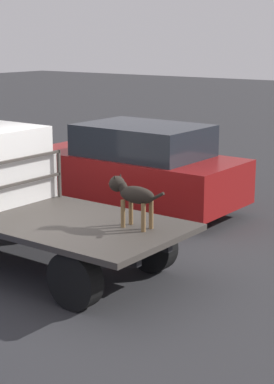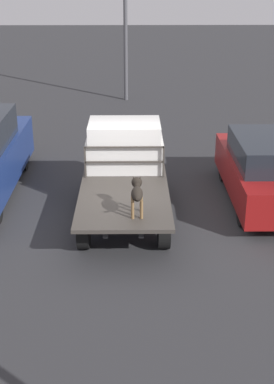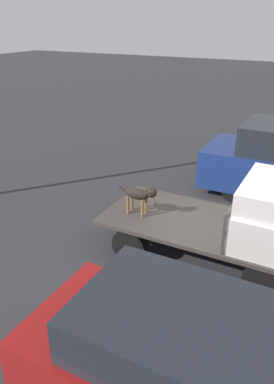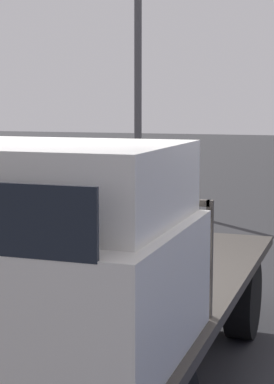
% 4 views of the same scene
% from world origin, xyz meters
% --- Properties ---
extents(ground_plane, '(80.00, 80.00, 0.00)m').
position_xyz_m(ground_plane, '(0.00, 0.00, 0.00)').
color(ground_plane, '#2D2D30').
extents(flatbed_truck, '(4.17, 1.94, 0.79)m').
position_xyz_m(flatbed_truck, '(0.00, 0.00, 0.59)').
color(flatbed_truck, black).
rests_on(flatbed_truck, ground).
extents(truck_headboard, '(0.04, 1.82, 0.75)m').
position_xyz_m(truck_headboard, '(0.55, 0.00, 1.29)').
color(truck_headboard, '#3D3833').
rests_on(truck_headboard, flatbed_truck).
extents(dog, '(0.91, 0.23, 0.69)m').
position_xyz_m(dog, '(-1.34, -0.27, 1.24)').
color(dog, brown).
rests_on(dog, flatbed_truck).
extents(parked_sedan, '(4.21, 1.83, 1.65)m').
position_xyz_m(parked_sedan, '(0.92, -3.39, 0.83)').
color(parked_sedan, black).
rests_on(parked_sedan, ground).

